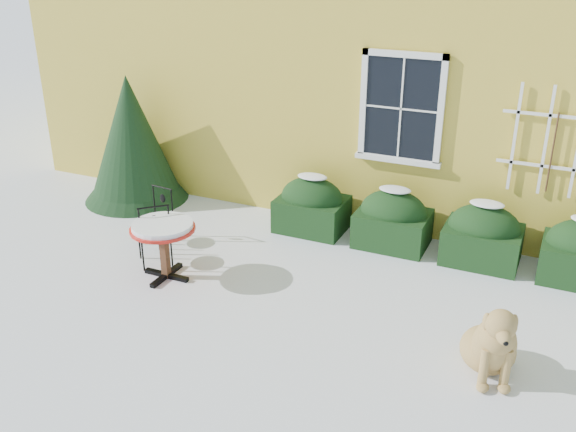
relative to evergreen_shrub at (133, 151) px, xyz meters
The scene contains 7 objects.
ground 4.46m from the evergreen_shrub, 34.52° to the right, with size 80.00×80.00×0.00m, color white.
hedge_row 5.28m from the evergreen_shrub, ahead, with size 4.95×0.80×0.91m.
evergreen_shrub is the anchor object (origin of this frame).
bistro_table 3.04m from the evergreen_shrub, 45.94° to the right, with size 0.87×0.87×0.80m.
patio_chair_near 2.63m from the evergreen_shrub, 47.34° to the right, with size 0.59×0.59×0.94m.
patio_chair_far 1.95m from the evergreen_shrub, 43.19° to the right, with size 0.41×0.41×0.84m.
dog 6.92m from the evergreen_shrub, 21.53° to the right, with size 0.76×1.04×0.93m.
Camera 1 is at (3.19, -5.97, 4.26)m, focal length 40.00 mm.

